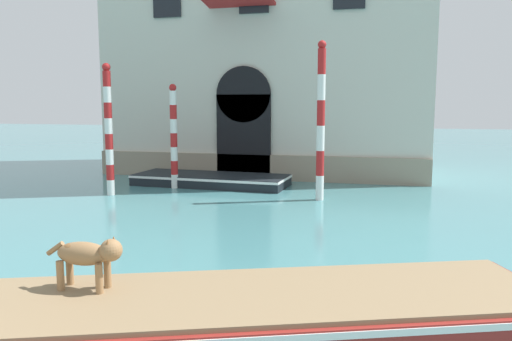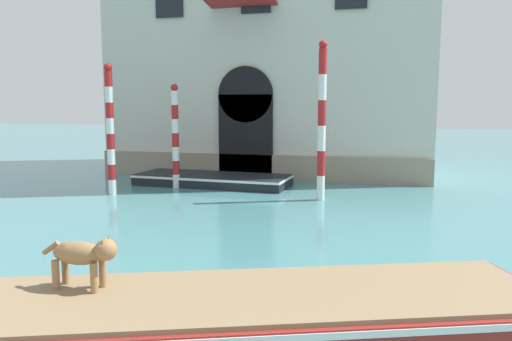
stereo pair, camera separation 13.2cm
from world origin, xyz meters
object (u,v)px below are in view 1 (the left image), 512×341
(boat_moored_near_palazzo, at_px, (211,180))
(mooring_pole_1, at_px, (109,129))
(dog_on_deck, at_px, (89,255))
(mooring_pole_0, at_px, (174,136))
(mooring_pole_2, at_px, (321,121))
(boat_foreground, at_px, (217,314))

(boat_moored_near_palazzo, relative_size, mooring_pole_1, 1.35)
(dog_on_deck, xyz_separation_m, mooring_pole_1, (-4.70, 8.50, 1.07))
(mooring_pole_0, xyz_separation_m, mooring_pole_2, (5.00, -0.91, 0.57))
(mooring_pole_0, distance_m, mooring_pole_2, 5.11)
(boat_foreground, distance_m, dog_on_deck, 1.74)
(boat_foreground, relative_size, dog_on_deck, 8.39)
(dog_on_deck, xyz_separation_m, mooring_pole_0, (-3.28, 10.18, 0.78))
(mooring_pole_2, bearing_deg, mooring_pole_1, -173.09)
(mooring_pole_2, bearing_deg, mooring_pole_0, 169.72)
(boat_foreground, relative_size, mooring_pole_2, 1.84)
(boat_moored_near_palazzo, height_order, mooring_pole_1, mooring_pole_1)
(dog_on_deck, bearing_deg, boat_foreground, 5.11)
(boat_moored_near_palazzo, bearing_deg, dog_on_deck, -75.16)
(boat_foreground, relative_size, mooring_pole_0, 2.45)
(boat_foreground, height_order, mooring_pole_2, mooring_pole_2)
(boat_moored_near_palazzo, bearing_deg, mooring_pole_1, -130.21)
(boat_foreground, bearing_deg, dog_on_deck, 166.75)
(mooring_pole_0, relative_size, mooring_pole_1, 0.86)
(boat_foreground, height_order, dog_on_deck, dog_on_deck)
(dog_on_deck, relative_size, mooring_pole_0, 0.29)
(dog_on_deck, relative_size, boat_moored_near_palazzo, 0.19)
(dog_on_deck, distance_m, mooring_pole_0, 10.73)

